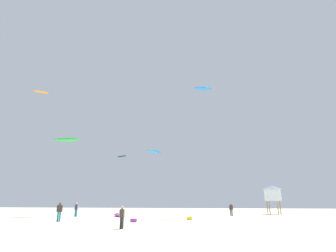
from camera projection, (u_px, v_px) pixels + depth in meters
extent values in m
plane|color=beige|center=(131.00, 236.00, 14.98)|extent=(120.00, 120.00, 0.00)
cylinder|color=#2D2D33|center=(121.00, 223.00, 19.02)|extent=(0.14, 0.14, 0.77)
cylinder|color=#2D2D33|center=(123.00, 223.00, 18.93)|extent=(0.14, 0.14, 0.77)
cylinder|color=#2D2D33|center=(122.00, 213.00, 19.16)|extent=(0.35, 0.35, 0.58)
cylinder|color=tan|center=(120.00, 214.00, 19.25)|extent=(0.10, 0.10, 0.53)
cylinder|color=tan|center=(124.00, 214.00, 19.05)|extent=(0.10, 0.10, 0.53)
sphere|color=tan|center=(122.00, 208.00, 19.27)|extent=(0.21, 0.21, 0.21)
cylinder|color=#2D2D33|center=(231.00, 213.00, 35.24)|extent=(0.15, 0.15, 0.79)
cylinder|color=#2D2D33|center=(232.00, 213.00, 35.22)|extent=(0.15, 0.15, 0.79)
cylinder|color=#2D2D33|center=(231.00, 207.00, 35.42)|extent=(0.36, 0.36, 0.59)
cylinder|color=brown|center=(229.00, 208.00, 35.44)|extent=(0.10, 0.10, 0.54)
cylinder|color=brown|center=(233.00, 208.00, 35.38)|extent=(0.10, 0.10, 0.54)
sphere|color=brown|center=(231.00, 204.00, 35.53)|extent=(0.21, 0.21, 0.21)
cylinder|color=teal|center=(58.00, 217.00, 25.67)|extent=(0.17, 0.17, 0.89)
cylinder|color=teal|center=(60.00, 217.00, 25.67)|extent=(0.17, 0.17, 0.89)
cylinder|color=#2D2D33|center=(60.00, 208.00, 25.88)|extent=(0.41, 0.41, 0.67)
cylinder|color=brown|center=(57.00, 209.00, 25.88)|extent=(0.12, 0.12, 0.61)
cylinder|color=brown|center=(62.00, 209.00, 25.87)|extent=(0.12, 0.12, 0.61)
sphere|color=brown|center=(60.00, 203.00, 26.01)|extent=(0.24, 0.24, 0.24)
cylinder|color=teal|center=(76.00, 213.00, 33.55)|extent=(0.16, 0.16, 0.84)
cylinder|color=teal|center=(75.00, 213.00, 33.61)|extent=(0.16, 0.16, 0.84)
cylinder|color=navy|center=(76.00, 207.00, 33.78)|extent=(0.39, 0.39, 0.63)
cylinder|color=beige|center=(78.00, 207.00, 33.71)|extent=(0.11, 0.11, 0.58)
cylinder|color=beige|center=(75.00, 207.00, 33.84)|extent=(0.11, 0.11, 0.58)
sphere|color=beige|center=(77.00, 204.00, 33.90)|extent=(0.23, 0.23, 0.23)
ellipsoid|color=purple|center=(119.00, 215.00, 33.64)|extent=(2.61, 3.61, 0.41)
cylinder|color=orange|center=(119.00, 214.00, 33.69)|extent=(1.72, 2.95, 0.16)
cylinder|color=#8C704C|center=(278.00, 208.00, 39.99)|extent=(0.14, 0.14, 1.90)
cylinder|color=#8C704C|center=(280.00, 208.00, 38.56)|extent=(0.14, 0.14, 1.90)
cylinder|color=#8C704C|center=(267.00, 208.00, 40.20)|extent=(0.14, 0.14, 1.90)
cylinder|color=#8C704C|center=(270.00, 208.00, 38.77)|extent=(0.14, 0.14, 1.90)
cube|color=silver|center=(273.00, 195.00, 39.87)|extent=(2.00, 2.00, 1.70)
pyramid|color=slate|center=(272.00, 187.00, 40.17)|extent=(2.30, 2.30, 0.55)
cube|color=yellow|center=(189.00, 218.00, 27.88)|extent=(0.56, 0.36, 0.32)
cube|color=purple|center=(134.00, 220.00, 24.91)|extent=(0.56, 0.36, 0.32)
ellipsoid|color=blue|center=(154.00, 152.00, 52.89)|extent=(2.90, 4.02, 0.62)
ellipsoid|color=green|center=(67.00, 140.00, 37.88)|extent=(3.92, 1.18, 0.50)
ellipsoid|color=orange|center=(41.00, 92.00, 41.50)|extent=(2.11, 1.85, 0.23)
ellipsoid|color=#2D2D33|center=(122.00, 156.00, 57.45)|extent=(2.56, 1.78, 0.59)
cylinder|color=green|center=(122.00, 156.00, 57.48)|extent=(2.11, 1.14, 0.11)
ellipsoid|color=blue|center=(203.00, 88.00, 39.04)|extent=(2.66, 1.25, 0.48)
cylinder|color=red|center=(203.00, 88.00, 39.07)|extent=(2.33, 0.57, 0.11)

